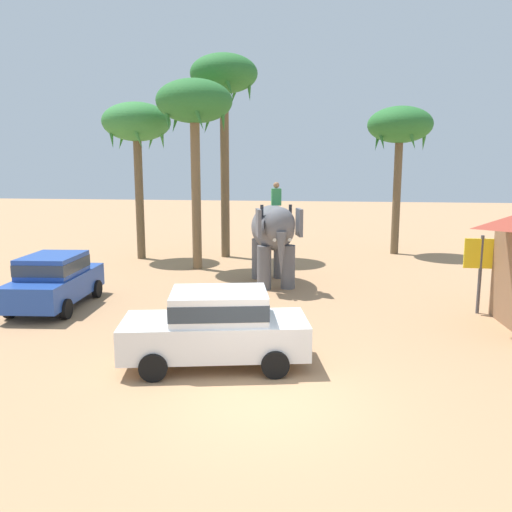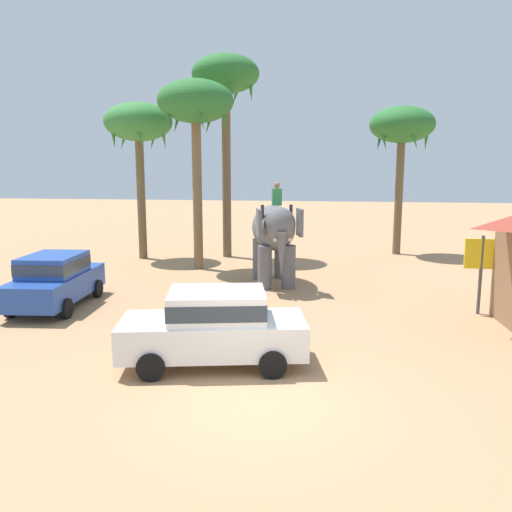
{
  "view_description": "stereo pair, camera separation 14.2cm",
  "coord_description": "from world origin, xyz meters",
  "px_view_note": "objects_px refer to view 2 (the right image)",
  "views": [
    {
      "loc": [
        1.17,
        -9.1,
        4.37
      ],
      "look_at": [
        -1.13,
        6.89,
        1.6
      ],
      "focal_mm": 36.0,
      "sensor_mm": 36.0,
      "label": 1
    },
    {
      "loc": [
        1.31,
        -9.08,
        4.37
      ],
      "look_at": [
        -1.13,
        6.89,
        1.6
      ],
      "focal_mm": 36.0,
      "sensor_mm": 36.0,
      "label": 2
    }
  ],
  "objects_px": {
    "palm_tree_near_hut": "(139,126)",
    "palm_tree_left_of_road": "(196,107)",
    "palm_tree_far_back": "(226,81)",
    "signboard_yellow": "(482,259)",
    "car_parked_far_side": "(55,278)",
    "car_sedan_foreground": "(215,325)",
    "palm_tree_behind_elephant": "(402,128)",
    "elephant_with_mahout": "(274,233)"
  },
  "relations": [
    {
      "from": "car_sedan_foreground",
      "to": "elephant_with_mahout",
      "type": "relative_size",
      "value": 1.09
    },
    {
      "from": "palm_tree_behind_elephant",
      "to": "palm_tree_left_of_road",
      "type": "bearing_deg",
      "value": -149.43
    },
    {
      "from": "car_parked_far_side",
      "to": "palm_tree_far_back",
      "type": "height_order",
      "value": "palm_tree_far_back"
    },
    {
      "from": "car_parked_far_side",
      "to": "palm_tree_left_of_road",
      "type": "height_order",
      "value": "palm_tree_left_of_road"
    },
    {
      "from": "palm_tree_behind_elephant",
      "to": "palm_tree_far_back",
      "type": "bearing_deg",
      "value": -165.86
    },
    {
      "from": "car_parked_far_side",
      "to": "palm_tree_near_hut",
      "type": "distance_m",
      "value": 10.5
    },
    {
      "from": "elephant_with_mahout",
      "to": "signboard_yellow",
      "type": "distance_m",
      "value": 7.27
    },
    {
      "from": "car_sedan_foreground",
      "to": "palm_tree_behind_elephant",
      "type": "bearing_deg",
      "value": 70.31
    },
    {
      "from": "palm_tree_behind_elephant",
      "to": "palm_tree_far_back",
      "type": "relative_size",
      "value": 0.76
    },
    {
      "from": "palm_tree_left_of_road",
      "to": "palm_tree_far_back",
      "type": "height_order",
      "value": "palm_tree_far_back"
    },
    {
      "from": "car_parked_far_side",
      "to": "palm_tree_behind_elephant",
      "type": "distance_m",
      "value": 17.88
    },
    {
      "from": "car_sedan_foreground",
      "to": "signboard_yellow",
      "type": "xyz_separation_m",
      "value": [
        6.98,
        5.19,
        0.76
      ]
    },
    {
      "from": "palm_tree_behind_elephant",
      "to": "signboard_yellow",
      "type": "distance_m",
      "value": 12.0
    },
    {
      "from": "palm_tree_far_back",
      "to": "signboard_yellow",
      "type": "bearing_deg",
      "value": -42.63
    },
    {
      "from": "palm_tree_near_hut",
      "to": "signboard_yellow",
      "type": "distance_m",
      "value": 16.37
    },
    {
      "from": "palm_tree_left_of_road",
      "to": "palm_tree_far_back",
      "type": "relative_size",
      "value": 0.83
    },
    {
      "from": "palm_tree_left_of_road",
      "to": "signboard_yellow",
      "type": "bearing_deg",
      "value": -28.85
    },
    {
      "from": "elephant_with_mahout",
      "to": "palm_tree_near_hut",
      "type": "xyz_separation_m",
      "value": [
        -7.03,
        4.76,
        4.34
      ]
    },
    {
      "from": "palm_tree_behind_elephant",
      "to": "palm_tree_left_of_road",
      "type": "distance_m",
      "value": 10.55
    },
    {
      "from": "palm_tree_far_back",
      "to": "signboard_yellow",
      "type": "relative_size",
      "value": 4.03
    },
    {
      "from": "car_parked_far_side",
      "to": "palm_tree_behind_elephant",
      "type": "xyz_separation_m",
      "value": [
        11.91,
        12.2,
        5.39
      ]
    },
    {
      "from": "car_parked_far_side",
      "to": "palm_tree_left_of_road",
      "type": "xyz_separation_m",
      "value": [
        2.83,
        6.85,
        5.98
      ]
    },
    {
      "from": "elephant_with_mahout",
      "to": "signboard_yellow",
      "type": "xyz_separation_m",
      "value": [
        6.6,
        -3.03,
        -0.3
      ]
    },
    {
      "from": "car_parked_far_side",
      "to": "palm_tree_left_of_road",
      "type": "relative_size",
      "value": 0.53
    },
    {
      "from": "palm_tree_behind_elephant",
      "to": "palm_tree_near_hut",
      "type": "distance_m",
      "value": 12.86
    },
    {
      "from": "car_parked_far_side",
      "to": "elephant_with_mahout",
      "type": "xyz_separation_m",
      "value": [
        6.48,
        4.23,
        1.06
      ]
    },
    {
      "from": "signboard_yellow",
      "to": "palm_tree_left_of_road",
      "type": "bearing_deg",
      "value": 151.15
    },
    {
      "from": "palm_tree_near_hut",
      "to": "elephant_with_mahout",
      "type": "bearing_deg",
      "value": -34.12
    },
    {
      "from": "car_sedan_foreground",
      "to": "palm_tree_behind_elephant",
      "type": "distance_m",
      "value": 18.02
    },
    {
      "from": "palm_tree_behind_elephant",
      "to": "palm_tree_far_back",
      "type": "xyz_separation_m",
      "value": [
        -8.46,
        -2.13,
        2.11
      ]
    },
    {
      "from": "palm_tree_behind_elephant",
      "to": "palm_tree_far_back",
      "type": "distance_m",
      "value": 8.98
    },
    {
      "from": "car_parked_far_side",
      "to": "signboard_yellow",
      "type": "bearing_deg",
      "value": 5.23
    },
    {
      "from": "car_sedan_foreground",
      "to": "palm_tree_far_back",
      "type": "relative_size",
      "value": 0.45
    },
    {
      "from": "elephant_with_mahout",
      "to": "palm_tree_behind_elephant",
      "type": "height_order",
      "value": "palm_tree_behind_elephant"
    },
    {
      "from": "palm_tree_near_hut",
      "to": "signboard_yellow",
      "type": "height_order",
      "value": "palm_tree_near_hut"
    },
    {
      "from": "palm_tree_near_hut",
      "to": "palm_tree_left_of_road",
      "type": "height_order",
      "value": "palm_tree_left_of_road"
    },
    {
      "from": "palm_tree_behind_elephant",
      "to": "signboard_yellow",
      "type": "xyz_separation_m",
      "value": [
        1.18,
        -11.01,
        -4.63
      ]
    },
    {
      "from": "palm_tree_left_of_road",
      "to": "signboard_yellow",
      "type": "relative_size",
      "value": 3.35
    },
    {
      "from": "car_sedan_foreground",
      "to": "palm_tree_far_back",
      "type": "height_order",
      "value": "palm_tree_far_back"
    },
    {
      "from": "car_parked_far_side",
      "to": "signboard_yellow",
      "type": "relative_size",
      "value": 1.77
    },
    {
      "from": "palm_tree_far_back",
      "to": "palm_tree_behind_elephant",
      "type": "bearing_deg",
      "value": 14.14
    },
    {
      "from": "palm_tree_far_back",
      "to": "signboard_yellow",
      "type": "distance_m",
      "value": 14.74
    }
  ]
}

